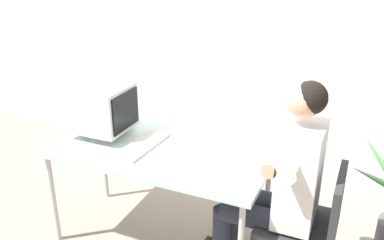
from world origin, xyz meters
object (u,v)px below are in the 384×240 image
Objects in this scene: crt_monitor at (102,108)px; keyboard at (143,144)px; desk at (159,156)px; person_seated at (280,181)px; office_chair at (308,222)px.

crt_monitor is 0.81× the size of keyboard.
keyboard reaches higher than desk.
keyboard is 0.36× the size of person_seated.
person_seated is (-0.19, -0.00, 0.23)m from office_chair.
office_chair is at bearing -1.57° from keyboard.
keyboard is (-0.11, -0.01, 0.06)m from desk.
person_seated reaches higher than desk.
desk is 1.11× the size of person_seated.
crt_monitor is 0.29× the size of person_seated.
keyboard is at bearing -175.11° from desk.
keyboard is (0.35, -0.06, -0.19)m from crt_monitor.
crt_monitor is 1.30m from person_seated.
desk is 0.53m from crt_monitor.
person_seated is (0.82, -0.04, 0.03)m from desk.
desk is 3.12× the size of keyboard.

